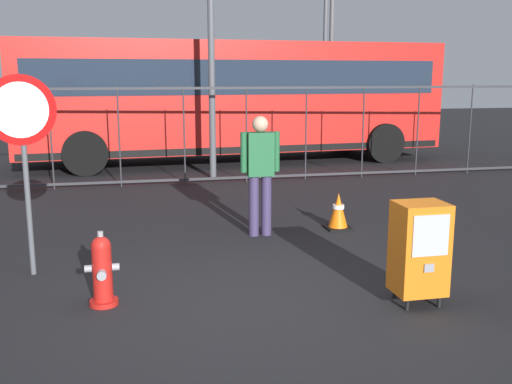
% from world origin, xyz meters
% --- Properties ---
extents(ground_plane, '(60.00, 60.00, 0.00)m').
position_xyz_m(ground_plane, '(0.00, 0.00, 0.00)').
color(ground_plane, black).
extents(fire_hydrant, '(0.33, 0.31, 0.75)m').
position_xyz_m(fire_hydrant, '(-1.41, 0.39, 0.35)').
color(fire_hydrant, red).
rests_on(fire_hydrant, ground_plane).
extents(newspaper_box_primary, '(0.48, 0.42, 1.02)m').
position_xyz_m(newspaper_box_primary, '(1.61, -0.23, 0.57)').
color(newspaper_box_primary, black).
rests_on(newspaper_box_primary, ground_plane).
extents(stop_sign, '(0.71, 0.31, 2.23)m').
position_xyz_m(stop_sign, '(-2.22, 1.48, 1.60)').
color(stop_sign, '#4C4F54').
rests_on(stop_sign, ground_plane).
extents(pedestrian, '(0.55, 0.22, 1.67)m').
position_xyz_m(pedestrian, '(0.65, 2.55, 0.95)').
color(pedestrian, '#382D51').
rests_on(pedestrian, ground_plane).
extents(traffic_cone, '(0.36, 0.36, 0.53)m').
position_xyz_m(traffic_cone, '(1.85, 2.65, 0.26)').
color(traffic_cone, black).
rests_on(traffic_cone, ground_plane).
extents(fence_barrier, '(18.03, 0.04, 2.00)m').
position_xyz_m(fence_barrier, '(-0.00, 6.66, 1.02)').
color(fence_barrier, '#2D2D33').
rests_on(fence_barrier, ground_plane).
extents(bus_near, '(10.63, 3.27, 3.00)m').
position_xyz_m(bus_near, '(1.53, 9.66, 1.71)').
color(bus_near, red).
rests_on(bus_near, ground_plane).
extents(street_light_near_left, '(0.32, 0.32, 6.37)m').
position_xyz_m(street_light_near_left, '(4.98, 12.04, 3.73)').
color(street_light_near_left, '#4C4F54').
rests_on(street_light_near_left, ground_plane).
extents(street_light_far_left, '(0.32, 0.32, 6.64)m').
position_xyz_m(street_light_far_left, '(5.49, 14.11, 3.87)').
color(street_light_far_left, '#4C4F54').
rests_on(street_light_far_left, ground_plane).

